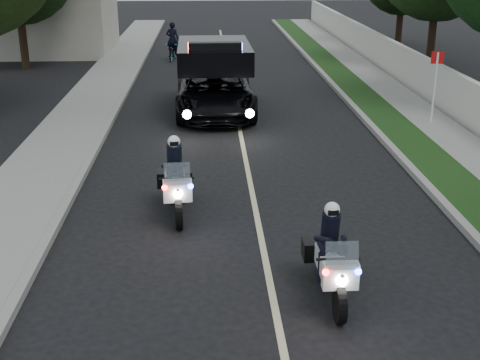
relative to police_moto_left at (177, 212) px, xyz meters
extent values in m
plane|color=black|center=(1.69, -3.58, 0.00)|extent=(120.00, 120.00, 0.00)
cube|color=gray|center=(5.79, 6.42, 0.07)|extent=(0.20, 60.00, 0.15)
cube|color=#193814|center=(6.49, 6.42, 0.08)|extent=(1.20, 60.00, 0.16)
cube|color=gray|center=(7.79, 6.42, 0.08)|extent=(1.40, 60.00, 0.16)
cube|color=beige|center=(8.79, 6.42, 0.75)|extent=(0.22, 60.00, 1.50)
cube|color=gray|center=(-2.41, 6.42, 0.07)|extent=(0.20, 60.00, 0.15)
cube|color=gray|center=(-3.51, 6.42, 0.08)|extent=(2.00, 60.00, 0.16)
cube|color=#BFB78C|center=(1.69, 6.42, 0.00)|extent=(0.12, 50.00, 0.01)
imported|color=black|center=(0.97, 8.64, 0.00)|extent=(2.65, 5.59, 2.70)
imported|color=black|center=(-0.93, 19.43, 0.00)|extent=(0.77, 1.71, 0.87)
imported|color=black|center=(-0.93, 19.43, 0.00)|extent=(0.64, 0.47, 1.67)
camera|label=1|loc=(0.67, -12.64, 5.35)|focal=47.92mm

